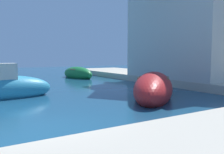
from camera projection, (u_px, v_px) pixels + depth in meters
ground at (32, 134)px, 6.15m from camera, size 80.00×80.00×0.00m
quay_promenade at (164, 108)px, 8.02m from camera, size 44.00×32.00×0.50m
moored_boat_2 at (6, 88)px, 11.50m from camera, size 4.42×1.74×2.02m
moored_boat_5 at (78, 74)px, 22.42m from camera, size 2.22×4.53×1.38m
moored_boat_6 at (153, 89)px, 11.51m from camera, size 5.31×5.38×1.66m
waterfront_building_main at (191, 24)px, 17.58m from camera, size 6.30×8.58×7.94m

